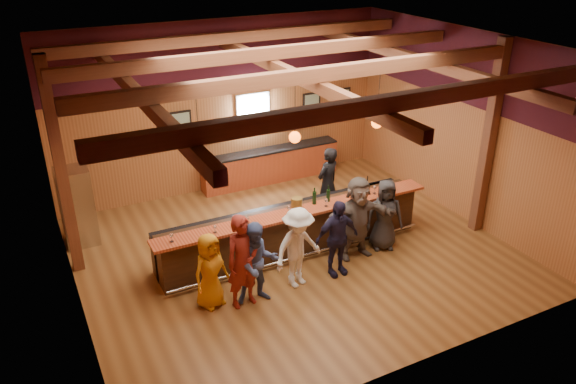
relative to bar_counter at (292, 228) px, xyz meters
name	(u,v)px	position (x,y,z in m)	size (l,w,h in m)	color
room	(294,112)	(-0.02, -0.09, 2.69)	(9.04, 9.00, 4.52)	brown
bar_counter	(292,228)	(0.00, 0.00, 0.00)	(6.30, 1.07, 1.11)	black
back_bar_cabinet	(271,165)	(1.18, 3.57, -0.05)	(4.00, 0.52, 0.95)	#98371B
window	(253,111)	(0.78, 3.80, 1.53)	(0.95, 0.09, 0.95)	silver
framed_pictures	(282,105)	(1.65, 3.79, 1.58)	(5.35, 0.05, 0.45)	black
wine_shelves	(254,127)	(0.78, 3.73, 1.10)	(3.00, 0.18, 0.30)	#98371B
pendant_lights	(295,137)	(-0.02, -0.15, 2.19)	(4.24, 0.24, 1.37)	black
stainless_fridge	(77,207)	(-4.12, 2.45, 0.38)	(0.70, 0.70, 1.80)	silver
customer_orange	(210,271)	(-2.29, -1.11, 0.23)	(0.74, 0.48, 1.51)	orange
customer_redvest	(243,261)	(-1.72, -1.36, 0.42)	(0.68, 0.45, 1.88)	maroon
customer_denim	(258,263)	(-1.44, -1.40, 0.32)	(0.81, 0.63, 1.67)	#46588C
customer_white	(298,248)	(-0.52, -1.27, 0.33)	(1.10, 0.63, 1.70)	white
customer_navy	(337,238)	(0.37, -1.27, 0.31)	(0.98, 0.41, 1.66)	#1F1C38
customer_brown	(357,218)	(1.12, -0.88, 0.41)	(1.73, 0.55, 1.86)	#655951
customer_dark	(385,215)	(1.86, -0.85, 0.29)	(0.80, 0.52, 1.63)	#2A2A2D
bartender	(328,183)	(1.47, 0.95, 0.39)	(0.67, 0.44, 1.83)	black
ice_bucket	(297,204)	(0.00, -0.23, 0.72)	(0.24, 0.24, 0.26)	brown
bottle_a	(314,198)	(0.45, -0.19, 0.74)	(0.08, 0.08, 0.38)	black
bottle_b	(328,195)	(0.78, -0.21, 0.73)	(0.08, 0.08, 0.37)	black
glass_a	(171,236)	(-2.76, -0.36, 0.72)	(0.08, 0.08, 0.18)	silver
glass_b	(215,227)	(-1.90, -0.39, 0.71)	(0.07, 0.07, 0.16)	silver
glass_c	(242,219)	(-1.29, -0.32, 0.71)	(0.07, 0.07, 0.16)	silver
glass_d	(247,219)	(-1.20, -0.37, 0.71)	(0.07, 0.07, 0.17)	silver
glass_e	(289,208)	(-0.26, -0.35, 0.73)	(0.09, 0.09, 0.19)	silver
glass_f	(326,201)	(0.61, -0.41, 0.72)	(0.08, 0.08, 0.19)	silver
glass_g	(353,192)	(1.36, -0.32, 0.73)	(0.09, 0.09, 0.20)	silver
glass_h	(375,188)	(1.91, -0.35, 0.73)	(0.09, 0.09, 0.19)	silver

